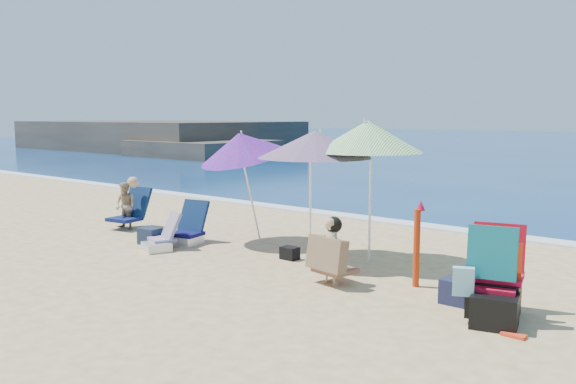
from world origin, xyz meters
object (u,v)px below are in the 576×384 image
Objects in this scene: umbrella_striped at (368,137)px; furled_umbrella at (417,240)px; camp_chair_right at (493,282)px; person_left at (127,205)px; umbrella_blue at (241,145)px; camp_chair_left at (495,301)px; chair_rainbow at (161,240)px; person_center at (330,252)px; chair_navy at (187,232)px; umbrella_turquoise at (315,144)px.

furled_umbrella is at bearing -29.97° from umbrella_striped.
camp_chair_right is 7.75m from person_left.
umbrella_striped is 2.51m from umbrella_blue.
umbrella_striped is 2.56× the size of camp_chair_left.
umbrella_striped reaches higher than umbrella_blue.
camp_chair_left is (5.77, -0.01, 0.09)m from chair_rainbow.
person_left is (-2.10, 0.81, 0.31)m from chair_rainbow.
camp_chair_left is 2.32m from person_center.
chair_navy is 0.99× the size of chair_rainbow.
furled_umbrella reaches higher than person_center.
umbrella_striped is 1.96m from furled_umbrella.
umbrella_blue is (-2.49, -0.20, -0.21)m from umbrella_striped.
furled_umbrella reaches higher than person_left.
chair_rainbow is 0.84× the size of person_center.
camp_chair_left is (2.63, -1.52, -1.69)m from umbrella_striped.
chair_rainbow is (-0.65, -1.30, -1.58)m from umbrella_blue.
person_center is (2.80, -1.18, -1.30)m from umbrella_blue.
furled_umbrella reaches higher than camp_chair_left.
camp_chair_right is (5.71, -0.36, 0.19)m from chair_navy.
chair_rainbow is 2.27m from person_left.
camp_chair_left is at bearing -30.10° from umbrella_striped.
camp_chair_right is at bearing -15.34° from umbrella_turquoise.
furled_umbrella is at bearing 149.78° from camp_chair_left.
furled_umbrella is (3.75, -0.52, -1.11)m from umbrella_blue.
camp_chair_left is (1.37, -0.80, -0.37)m from furled_umbrella.
furled_umbrella is (1.26, -0.73, -1.32)m from umbrella_striped.
camp_chair_left is at bearing -3.49° from person_center.
umbrella_striped is 2.07× the size of camp_chair_right.
chair_navy is 0.63m from chair_rainbow.
umbrella_blue is at bearing 157.21° from person_center.
umbrella_striped is at bearing 25.66° from chair_rainbow.
furled_umbrella is 1.49× the size of chair_rainbow.
camp_chair_right is (-0.13, 0.27, 0.13)m from camp_chair_left.
umbrella_striped is at bearing 102.83° from person_center.
chair_rainbow is at bearing -154.34° from umbrella_striped.
person_left is at bearing 174.88° from chair_navy.
umbrella_turquoise is 3.14m from chair_rainbow.
umbrella_turquoise reaches higher than camp_chair_left.
person_left is (-2.75, -0.50, -1.27)m from umbrella_blue.
umbrella_striped is at bearing 153.42° from camp_chair_right.
camp_chair_right is at bearing 3.52° from person_center.
camp_chair_right is at bearing -4.03° from person_left.
umbrella_striped reaches higher than umbrella_turquoise.
camp_chair_left is 0.33m from camp_chair_right.
camp_chair_right is 2.18m from person_center.
person_left is (-4.50, -0.34, -1.35)m from umbrella_turquoise.
umbrella_blue reaches higher than chair_navy.
chair_rainbow is 0.88× the size of camp_chair_left.
furled_umbrella is at bearing 2.03° from chair_navy.
umbrella_blue is 1.84m from chair_navy.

